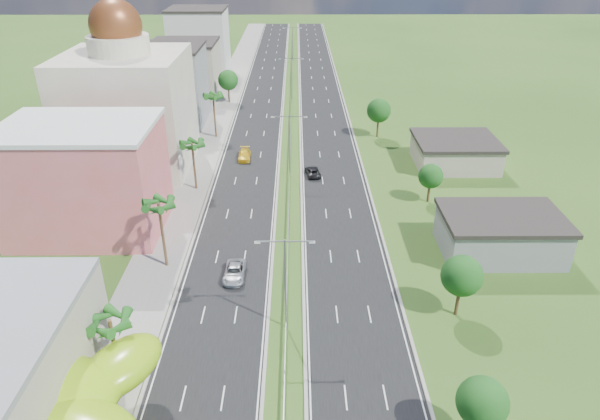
{
  "coord_description": "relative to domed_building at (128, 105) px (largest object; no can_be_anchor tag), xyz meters",
  "views": [
    {
      "loc": [
        1.2,
        -35.49,
        38.28
      ],
      "look_at": [
        1.62,
        23.92,
        7.0
      ],
      "focal_mm": 32.0,
      "sensor_mm": 36.0,
      "label": 1
    }
  ],
  "objects": [
    {
      "name": "pink_shophouse",
      "position": [
        0.0,
        -23.0,
        -3.85
      ],
      "size": [
        20.0,
        15.0,
        15.0
      ],
      "primitive_type": "cube",
      "color": "#D75D58",
      "rests_on": "ground"
    },
    {
      "name": "sidewalk_left",
      "position": [
        11.0,
        35.0,
        -11.29
      ],
      "size": [
        7.0,
        260.0,
        0.12
      ],
      "primitive_type": "cube",
      "color": "gray",
      "rests_on": "ground"
    },
    {
      "name": "streetlight_median_e",
      "position": [
        28.0,
        85.0,
        -4.61
      ],
      "size": [
        6.04,
        0.25,
        11.0
      ],
      "color": "gray",
      "rests_on": "ground"
    },
    {
      "name": "palm_tree_b",
      "position": [
        12.5,
        -53.0,
        -4.29
      ],
      "size": [
        3.6,
        3.6,
        8.1
      ],
      "color": "#47301C",
      "rests_on": "ground"
    },
    {
      "name": "domed_building",
      "position": [
        0.0,
        0.0,
        0.0
      ],
      "size": [
        20.0,
        20.0,
        28.7
      ],
      "color": "beige",
      "rests_on": "ground"
    },
    {
      "name": "palm_tree_d",
      "position": [
        12.5,
        -10.0,
        -3.81
      ],
      "size": [
        3.6,
        3.6,
        8.6
      ],
      "color": "#47301C",
      "rests_on": "ground"
    },
    {
      "name": "leafy_tree_rb",
      "position": [
        47.0,
        -43.0,
        -6.18
      ],
      "size": [
        4.55,
        4.55,
        7.47
      ],
      "color": "#47301C",
      "rests_on": "ground"
    },
    {
      "name": "streetlight_median_c",
      "position": [
        28.0,
        -5.0,
        -4.61
      ],
      "size": [
        6.04,
        0.25,
        11.0
      ],
      "color": "gray",
      "rests_on": "ground"
    },
    {
      "name": "car_silver_mid_left",
      "position": [
        21.51,
        -35.7,
        -10.55
      ],
      "size": [
        2.65,
        5.55,
        1.53
      ],
      "primitive_type": "imported",
      "rotation": [
        0.0,
        0.0,
        -0.02
      ],
      "color": "#9A9DA1",
      "rests_on": "road_left"
    },
    {
      "name": "midrise_white",
      "position": [
        1.0,
        70.0,
        -2.35
      ],
      "size": [
        16.0,
        15.0,
        18.0
      ],
      "primitive_type": "cube",
      "color": "silver",
      "rests_on": "ground"
    },
    {
      "name": "leafy_tree_ra",
      "position": [
        44.0,
        -60.0,
        -6.58
      ],
      "size": [
        4.2,
        4.2,
        6.9
      ],
      "color": "#47301C",
      "rests_on": "ground"
    },
    {
      "name": "streetlight_median_b",
      "position": [
        28.0,
        -45.0,
        -4.61
      ],
      "size": [
        6.04,
        0.25,
        11.0
      ],
      "color": "gray",
      "rests_on": "ground"
    },
    {
      "name": "road_left",
      "position": [
        20.5,
        35.0,
        -11.33
      ],
      "size": [
        11.0,
        260.0,
        0.04
      ],
      "primitive_type": "cube",
      "color": "black",
      "rests_on": "ground"
    },
    {
      "name": "car_yellow_far_left",
      "position": [
        19.46,
        2.91,
        -10.53
      ],
      "size": [
        2.42,
        5.52,
        1.58
      ],
      "primitive_type": "imported",
      "rotation": [
        0.0,
        0.0,
        0.04
      ],
      "color": "yellow",
      "rests_on": "road_left"
    },
    {
      "name": "palm_tree_c",
      "position": [
        12.5,
        -33.0,
        -2.85
      ],
      "size": [
        3.6,
        3.6,
        9.6
      ],
      "color": "#47301C",
      "rests_on": "ground"
    },
    {
      "name": "leafy_tree_rc",
      "position": [
        50.0,
        -15.0,
        -6.98
      ],
      "size": [
        3.85,
        3.85,
        6.33
      ],
      "color": "#47301C",
      "rests_on": "ground"
    },
    {
      "name": "streetlight_median_d",
      "position": [
        28.0,
        40.0,
        -4.61
      ],
      "size": [
        6.04,
        0.25,
        11.0
      ],
      "color": "gray",
      "rests_on": "ground"
    },
    {
      "name": "road_right",
      "position": [
        35.5,
        35.0,
        -11.33
      ],
      "size": [
        11.0,
        260.0,
        0.04
      ],
      "primitive_type": "cube",
      "color": "black",
      "rests_on": "ground"
    },
    {
      "name": "ground",
      "position": [
        28.0,
        -55.0,
        -11.35
      ],
      "size": [
        500.0,
        500.0,
        0.0
      ],
      "primitive_type": "plane",
      "color": "#2D5119",
      "rests_on": "ground"
    },
    {
      "name": "midrise_grey",
      "position": [
        1.0,
        25.0,
        -3.35
      ],
      "size": [
        16.0,
        15.0,
        16.0
      ],
      "primitive_type": "cube",
      "color": "gray",
      "rests_on": "ground"
    },
    {
      "name": "car_dark_far_right",
      "position": [
        32.06,
        -4.71,
        -10.63
      ],
      "size": [
        2.98,
        5.2,
        1.36
      ],
      "primitive_type": "imported",
      "rotation": [
        0.0,
        0.0,
        3.29
      ],
      "color": "black",
      "rests_on": "road_right"
    },
    {
      "name": "lime_canopy",
      "position": [
        8.0,
        -59.0,
        -6.36
      ],
      "size": [
        18.0,
        15.0,
        7.4
      ],
      "color": "#88BD12",
      "rests_on": "ground"
    },
    {
      "name": "leafy_tree_lfar",
      "position": [
        12.5,
        40.0,
        -5.78
      ],
      "size": [
        4.9,
        4.9,
        8.05
      ],
      "color": "#47301C",
      "rests_on": "ground"
    },
    {
      "name": "shed_near",
      "position": [
        56.0,
        -30.0,
        -8.85
      ],
      "size": [
        15.0,
        10.0,
        5.0
      ],
      "primitive_type": "cube",
      "color": "gray",
      "rests_on": "ground"
    },
    {
      "name": "leafy_tree_rd",
      "position": [
        46.0,
        15.0,
        -5.78
      ],
      "size": [
        4.9,
        4.9,
        8.05
      ],
      "color": "#47301C",
      "rests_on": "ground"
    },
    {
      "name": "shed_far",
      "position": [
        58.0,
        -0.0,
        -9.15
      ],
      "size": [
        14.0,
        12.0,
        4.4
      ],
      "primitive_type": "cube",
      "color": "#B4AA94",
      "rests_on": "ground"
    },
    {
      "name": "palm_tree_e",
      "position": [
        12.5,
        15.0,
        -3.05
      ],
      "size": [
        3.6,
        3.6,
        9.4
      ],
      "color": "#47301C",
      "rests_on": "ground"
    },
    {
      "name": "midrise_beige",
      "position": [
        1.0,
        47.0,
        -4.85
      ],
      "size": [
        16.0,
        15.0,
        13.0
      ],
      "primitive_type": "cube",
      "color": "#B4AA94",
      "rests_on": "ground"
    },
    {
      "name": "median_guardrail",
      "position": [
        28.0,
        16.99,
        -10.74
      ],
      "size": [
        0.1,
        216.06,
        0.76
      ],
      "color": "gray",
      "rests_on": "ground"
    }
  ]
}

